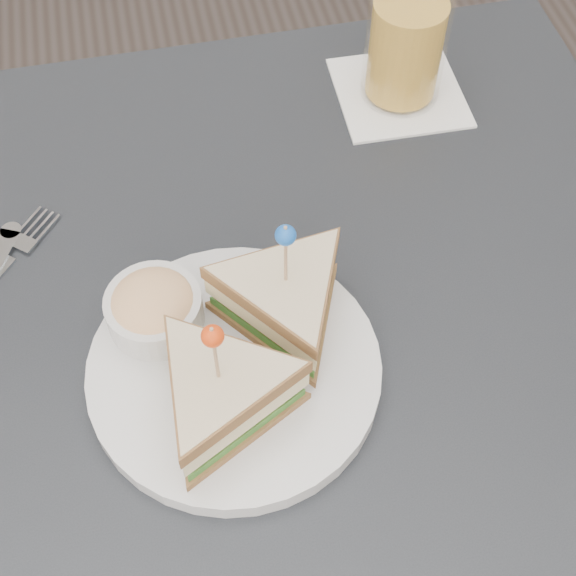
{
  "coord_description": "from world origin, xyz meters",
  "views": [
    {
      "loc": [
        -0.07,
        -0.36,
        1.35
      ],
      "look_at": [
        0.01,
        0.01,
        0.8
      ],
      "focal_mm": 50.0,
      "sensor_mm": 36.0,
      "label": 1
    }
  ],
  "objects": [
    {
      "name": "ground_plane",
      "position": [
        0.0,
        0.0,
        0.0
      ],
      "size": [
        3.5,
        3.5,
        0.0
      ],
      "primitive_type": "plane",
      "color": "#3F3833"
    },
    {
      "name": "table",
      "position": [
        0.0,
        0.0,
        0.67
      ],
      "size": [
        0.8,
        0.8,
        0.75
      ],
      "color": "black",
      "rests_on": "ground"
    },
    {
      "name": "plate_meal",
      "position": [
        -0.04,
        -0.03,
        0.79
      ],
      "size": [
        0.28,
        0.26,
        0.14
      ],
      "rotation": [
        0.0,
        0.0,
        -0.04
      ],
      "color": "silver",
      "rests_on": "table"
    },
    {
      "name": "drink_set",
      "position": [
        0.19,
        0.27,
        0.83
      ],
      "size": [
        0.14,
        0.14,
        0.17
      ],
      "rotation": [
        0.0,
        0.0,
        -0.02
      ],
      "color": "white",
      "rests_on": "table"
    }
  ]
}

